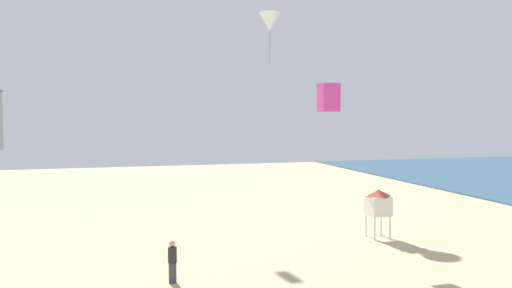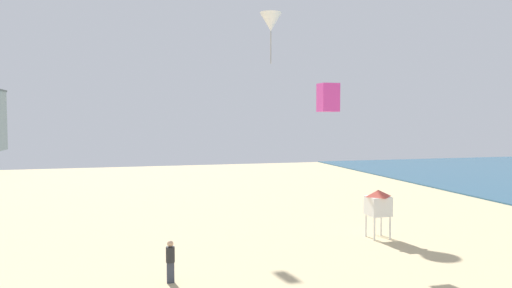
{
  "view_description": "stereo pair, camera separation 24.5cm",
  "coord_description": "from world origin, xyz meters",
  "px_view_note": "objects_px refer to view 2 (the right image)",
  "views": [
    {
      "loc": [
        -2.48,
        -4.83,
        6.32
      ],
      "look_at": [
        5.01,
        21.78,
        4.84
      ],
      "focal_mm": 34.14,
      "sensor_mm": 36.0,
      "label": 1
    },
    {
      "loc": [
        -2.24,
        -4.9,
        6.32
      ],
      "look_at": [
        5.01,
        21.78,
        4.84
      ],
      "focal_mm": 34.14,
      "sensor_mm": 36.0,
      "label": 2
    }
  ],
  "objects_px": {
    "lifeguard_stand": "(378,203)",
    "kite_flyer": "(170,259)",
    "kite_magenta_box": "(328,98)",
    "kite_white_delta": "(271,22)"
  },
  "relations": [
    {
      "from": "lifeguard_stand",
      "to": "kite_white_delta",
      "type": "height_order",
      "value": "kite_white_delta"
    },
    {
      "from": "kite_magenta_box",
      "to": "kite_white_delta",
      "type": "xyz_separation_m",
      "value": [
        0.86,
        12.93,
        6.31
      ]
    },
    {
      "from": "kite_flyer",
      "to": "lifeguard_stand",
      "type": "bearing_deg",
      "value": -177.7
    },
    {
      "from": "kite_magenta_box",
      "to": "kite_white_delta",
      "type": "relative_size",
      "value": 0.37
    },
    {
      "from": "lifeguard_stand",
      "to": "kite_flyer",
      "type": "bearing_deg",
      "value": -148.47
    },
    {
      "from": "kite_flyer",
      "to": "lifeguard_stand",
      "type": "xyz_separation_m",
      "value": [
        11.21,
        4.21,
        0.92
      ]
    },
    {
      "from": "kite_magenta_box",
      "to": "kite_white_delta",
      "type": "bearing_deg",
      "value": 86.2
    },
    {
      "from": "lifeguard_stand",
      "to": "kite_white_delta",
      "type": "xyz_separation_m",
      "value": [
        -1.86,
        13.32,
        11.85
      ]
    },
    {
      "from": "lifeguard_stand",
      "to": "kite_white_delta",
      "type": "relative_size",
      "value": 0.66
    },
    {
      "from": "kite_flyer",
      "to": "kite_white_delta",
      "type": "xyz_separation_m",
      "value": [
        9.35,
        17.53,
        12.77
      ]
    }
  ]
}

